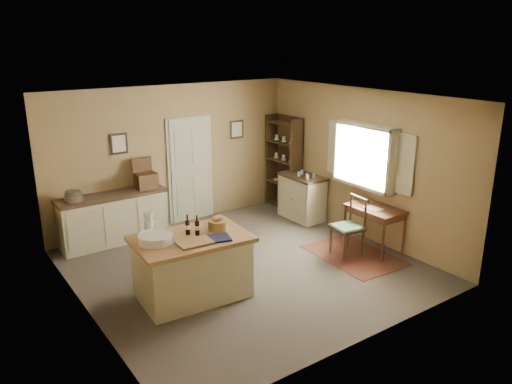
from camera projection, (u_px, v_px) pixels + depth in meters
ground at (246, 267)px, 8.02m from camera, size 5.00×5.00×0.00m
wall_back at (173, 156)px, 9.57m from camera, size 5.00×0.10×2.70m
wall_front at (368, 239)px, 5.66m from camera, size 5.00×0.10×2.70m
wall_left at (80, 220)px, 6.25m from camera, size 0.10×5.00×2.70m
wall_right at (360, 164)px, 8.98m from camera, size 0.10×5.00×2.70m
ceiling at (245, 97)px, 7.21m from camera, size 5.00×5.00×0.00m
door at (190, 169)px, 9.83m from camera, size 0.97×0.06×2.11m
framed_prints at (182, 136)px, 9.55m from camera, size 2.82×0.02×0.38m
window at (366, 156)px, 8.73m from camera, size 0.25×1.99×1.12m
work_island at (192, 265)px, 6.98m from camera, size 1.63×1.12×1.20m
sideboard at (114, 217)px, 8.86m from camera, size 1.91×0.54×1.18m
rug at (354, 255)px, 8.45m from camera, size 1.18×1.65×0.01m
writing_desk at (375, 213)px, 8.49m from camera, size 0.59×0.96×0.82m
desk_chair at (347, 228)px, 8.31m from camera, size 0.51×0.51×0.99m
right_cabinet at (302, 197)px, 10.06m from camera, size 0.54×0.97×0.99m
shelving_unit at (285, 163)px, 10.58m from camera, size 0.34×0.89×1.97m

